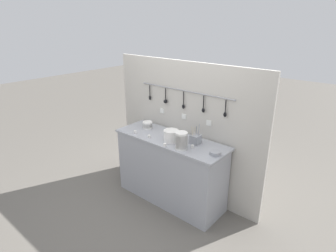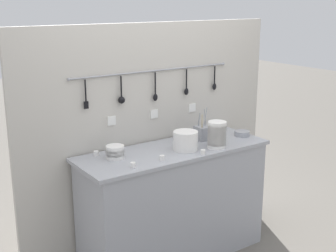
{
  "view_description": "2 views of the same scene",
  "coord_description": "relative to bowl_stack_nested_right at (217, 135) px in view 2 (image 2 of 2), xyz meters",
  "views": [
    {
      "loc": [
        2.18,
        -2.63,
        2.42
      ],
      "look_at": [
        -0.04,
        -0.01,
        1.11
      ],
      "focal_mm": 30.0,
      "sensor_mm": 36.0,
      "label": 1
    },
    {
      "loc": [
        -2.05,
        -2.9,
        2.11
      ],
      "look_at": [
        -0.08,
        -0.03,
        1.15
      ],
      "focal_mm": 50.0,
      "sensor_mm": 36.0,
      "label": 2
    }
  ],
  "objects": [
    {
      "name": "bowl_stack_wide_centre",
      "position": [
        -0.8,
        0.23,
        -0.06
      ],
      "size": [
        0.14,
        0.14,
        0.1
      ],
      "color": "white",
      "rests_on": "counter"
    },
    {
      "name": "cup_front_right",
      "position": [
        -0.53,
        -0.01,
        -0.09
      ],
      "size": [
        0.04,
        0.04,
        0.04
      ],
      "color": "white",
      "rests_on": "counter"
    },
    {
      "name": "cup_centre",
      "position": [
        -0.79,
        -0.02,
        -0.09
      ],
      "size": [
        0.04,
        0.04,
        0.04
      ],
      "color": "white",
      "rests_on": "counter"
    },
    {
      "name": "cup_back_left",
      "position": [
        -0.89,
        0.36,
        -0.09
      ],
      "size": [
        0.04,
        0.04,
        0.04
      ],
      "color": "white",
      "rests_on": "counter"
    },
    {
      "name": "cup_edge_near",
      "position": [
        -0.2,
        -0.07,
        -0.09
      ],
      "size": [
        0.04,
        0.04,
        0.04
      ],
      "color": "white",
      "rests_on": "counter"
    },
    {
      "name": "plate_stack",
      "position": [
        -0.24,
        0.1,
        -0.03
      ],
      "size": [
        0.2,
        0.2,
        0.15
      ],
      "color": "white",
      "rests_on": "counter"
    },
    {
      "name": "cutlery_caddy",
      "position": [
        0.04,
        0.24,
        -0.05
      ],
      "size": [
        0.12,
        0.12,
        0.28
      ],
      "color": "#93969E",
      "rests_on": "counter"
    },
    {
      "name": "counter",
      "position": [
        -0.31,
        0.16,
        -0.58
      ],
      "size": [
        1.6,
        0.55,
        0.94
      ],
      "color": "#9EA0A8",
      "rests_on": "ground"
    },
    {
      "name": "cup_back_right",
      "position": [
        0.09,
        0.11,
        -0.09
      ],
      "size": [
        0.04,
        0.04,
        0.04
      ],
      "color": "white",
      "rests_on": "counter"
    },
    {
      "name": "steel_mixing_bowl",
      "position": [
        0.4,
        0.13,
        -0.09
      ],
      "size": [
        0.13,
        0.13,
        0.04
      ],
      "color": "#93969E",
      "rests_on": "counter"
    },
    {
      "name": "bowl_stack_nested_right",
      "position": [
        0.0,
        0.0,
        0.0
      ],
      "size": [
        0.15,
        0.15,
        0.22
      ],
      "color": "white",
      "rests_on": "counter"
    },
    {
      "name": "back_wall",
      "position": [
        -0.31,
        0.48,
        -0.09
      ],
      "size": [
        2.4,
        0.09,
        1.92
      ],
      "color": "#BCB7AD",
      "rests_on": "ground"
    }
  ]
}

